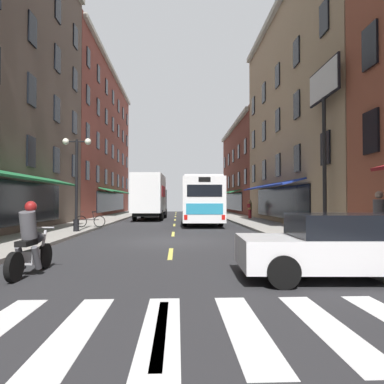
% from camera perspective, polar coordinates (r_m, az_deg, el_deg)
% --- Properties ---
extents(ground_plane, '(34.80, 80.00, 0.10)m').
position_cam_1_polar(ground_plane, '(14.73, -3.22, -8.11)').
color(ground_plane, '#28282B').
extents(lane_centre_dashes, '(0.14, 73.90, 0.01)m').
position_cam_1_polar(lane_centre_dashes, '(14.47, -3.24, -8.01)').
color(lane_centre_dashes, '#DBCC4C').
rests_on(lane_centre_dashes, ground).
extents(crosswalk_near, '(7.10, 2.80, 0.01)m').
position_cam_1_polar(crosswalk_near, '(4.92, -5.07, -21.17)').
color(crosswalk_near, silver).
rests_on(crosswalk_near, ground).
extents(sidewalk_left, '(3.00, 80.00, 0.14)m').
position_cam_1_polar(sidewalk_left, '(15.93, -25.13, -7.04)').
color(sidewalk_left, gray).
rests_on(sidewalk_left, ground).
extents(sidewalk_right, '(3.00, 80.00, 0.14)m').
position_cam_1_polar(sidewalk_right, '(15.77, 18.92, -7.15)').
color(sidewalk_right, gray).
rests_on(sidewalk_right, ground).
extents(billboard_sign, '(0.40, 3.21, 7.85)m').
position_cam_1_polar(billboard_sign, '(18.01, 20.61, 13.35)').
color(billboard_sign, black).
rests_on(billboard_sign, sidewalk_right).
extents(transit_bus, '(2.86, 11.26, 3.27)m').
position_cam_1_polar(transit_bus, '(26.06, 1.42, -1.32)').
color(transit_bus, white).
rests_on(transit_bus, ground).
extents(box_truck, '(2.69, 8.44, 3.86)m').
position_cam_1_polar(box_truck, '(31.11, -6.74, -0.79)').
color(box_truck, black).
rests_on(box_truck, ground).
extents(sedan_near, '(4.33, 2.09, 1.38)m').
position_cam_1_polar(sedan_near, '(8.23, 23.09, -8.02)').
color(sedan_near, silver).
rests_on(sedan_near, ground).
extents(sedan_mid, '(2.10, 4.76, 1.35)m').
position_cam_1_polar(sedan_mid, '(42.43, -5.67, -2.72)').
color(sedan_mid, '#144723').
rests_on(sedan_mid, ground).
extents(motorcycle_rider, '(0.62, 2.07, 1.66)m').
position_cam_1_polar(motorcycle_rider, '(8.74, -24.73, -7.58)').
color(motorcycle_rider, black).
rests_on(motorcycle_rider, ground).
extents(bicycle_near, '(1.71, 0.48, 0.91)m').
position_cam_1_polar(bicycle_near, '(21.13, -16.16, -4.52)').
color(bicycle_near, black).
rests_on(bicycle_near, sidewalk_left).
extents(pedestrian_near, '(0.47, 0.52, 1.59)m').
position_cam_1_polar(pedestrian_near, '(30.99, 9.37, -2.67)').
color(pedestrian_near, maroon).
rests_on(pedestrian_near, sidewalk_right).
extents(pedestrian_mid, '(0.36, 0.36, 1.83)m').
position_cam_1_polar(pedestrian_mid, '(12.51, 28.11, -3.89)').
color(pedestrian_mid, '#4C4C51').
rests_on(pedestrian_mid, sidewalk_right).
extents(street_lamp_twin, '(1.42, 0.32, 4.66)m').
position_cam_1_polar(street_lamp_twin, '(18.51, -18.22, 1.97)').
color(street_lamp_twin, black).
rests_on(street_lamp_twin, sidewalk_left).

